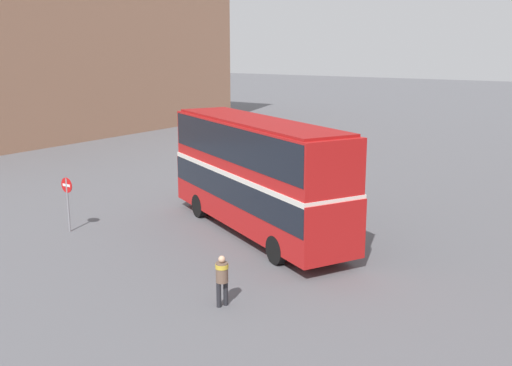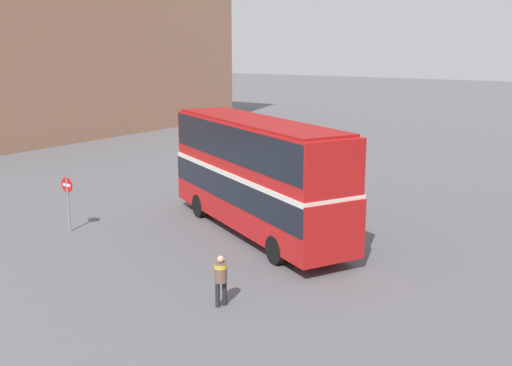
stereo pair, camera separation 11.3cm
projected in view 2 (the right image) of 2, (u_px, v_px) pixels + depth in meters
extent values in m
plane|color=#5B5B60|center=(262.00, 229.00, 25.32)|extent=(240.00, 240.00, 0.00)
cube|color=#9E7056|center=(56.00, 31.00, 50.34)|extent=(9.60, 36.85, 17.67)
cube|color=red|center=(256.00, 198.00, 24.54)|extent=(10.97, 7.29, 2.10)
cube|color=red|center=(256.00, 148.00, 24.07)|extent=(10.78, 7.14, 2.07)
cube|color=black|center=(256.00, 187.00, 24.43)|extent=(10.88, 7.26, 1.03)
cube|color=black|center=(256.00, 142.00, 24.01)|extent=(10.65, 7.09, 1.41)
cube|color=silver|center=(256.00, 172.00, 24.29)|extent=(10.88, 7.26, 0.20)
cube|color=maroon|center=(256.00, 121.00, 23.83)|extent=(10.26, 6.76, 0.10)
cylinder|color=black|center=(328.00, 240.00, 22.24)|extent=(1.07, 0.75, 1.05)
cylinder|color=black|center=(276.00, 250.00, 21.21)|extent=(1.07, 0.75, 1.05)
cylinder|color=black|center=(243.00, 200.00, 28.11)|extent=(1.07, 0.75, 1.05)
cylinder|color=black|center=(200.00, 206.00, 27.08)|extent=(1.07, 0.75, 1.05)
cylinder|color=#232328|center=(218.00, 295.00, 17.72)|extent=(0.14, 0.14, 0.76)
cylinder|color=#232328|center=(225.00, 293.00, 17.85)|extent=(0.14, 0.14, 0.76)
cylinder|color=brown|center=(221.00, 272.00, 17.63)|extent=(0.47, 0.47, 0.60)
cylinder|color=gold|center=(221.00, 266.00, 17.59)|extent=(0.51, 0.51, 0.13)
sphere|color=#D8A884|center=(221.00, 259.00, 17.54)|extent=(0.21, 0.21, 0.21)
cylinder|color=gray|center=(68.00, 205.00, 24.82)|extent=(0.08, 0.08, 2.28)
cylinder|color=red|center=(67.00, 185.00, 24.63)|extent=(0.64, 0.03, 0.64)
cube|color=white|center=(67.00, 185.00, 24.63)|extent=(0.45, 0.04, 0.11)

